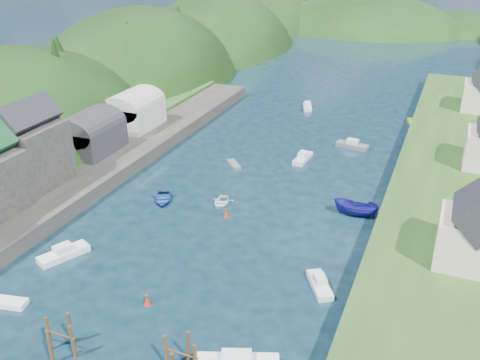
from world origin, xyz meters
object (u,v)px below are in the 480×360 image
at_px(channel_buoy_near, 147,300).
at_px(channel_buoy_far, 226,213).
at_px(piling_cluster_far, 181,359).
at_px(piling_cluster_near, 61,340).

xyz_separation_m(channel_buoy_near, channel_buoy_far, (0.09, 18.43, 0.00)).
xyz_separation_m(piling_cluster_far, channel_buoy_far, (-6.85, 24.68, -0.81)).
height_order(piling_cluster_near, channel_buoy_near, piling_cluster_near).
xyz_separation_m(piling_cluster_near, channel_buoy_near, (3.25, 8.18, -0.86)).
distance_m(piling_cluster_far, channel_buoy_far, 25.63).
bearing_deg(channel_buoy_near, piling_cluster_near, -111.64).
bearing_deg(piling_cluster_near, channel_buoy_near, 68.36).
relative_size(piling_cluster_near, channel_buoy_far, 3.48).
xyz_separation_m(piling_cluster_far, channel_buoy_near, (-6.94, 6.26, -0.81)).
distance_m(piling_cluster_near, channel_buoy_far, 26.83).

